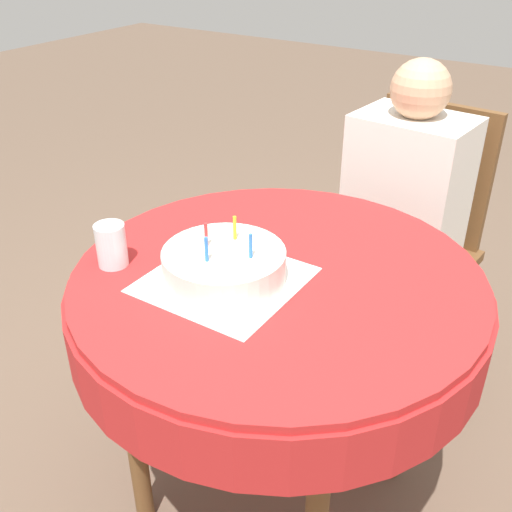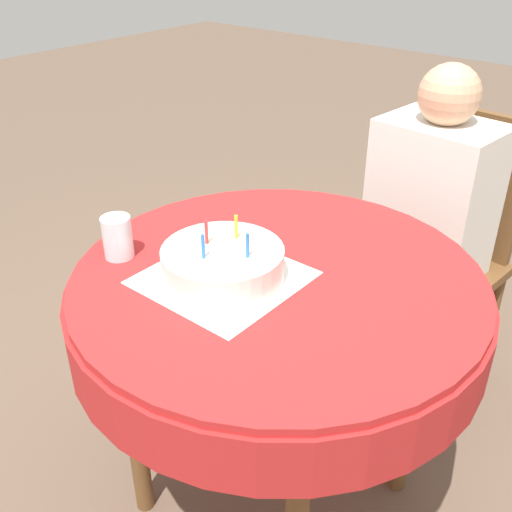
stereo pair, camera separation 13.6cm
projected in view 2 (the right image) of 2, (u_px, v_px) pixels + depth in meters
ground_plane at (273, 494)px, 1.77m from camera, size 12.00×12.00×0.00m
dining_table at (277, 307)px, 1.43m from camera, size 0.98×0.98×0.77m
chair at (436, 244)px, 2.06m from camera, size 0.49×0.49×0.94m
person at (428, 208)px, 1.91m from camera, size 0.38×0.37×1.12m
napkin at (223, 278)px, 1.36m from camera, size 0.33×0.33×0.00m
birthday_cake at (223, 263)px, 1.34m from camera, size 0.28×0.28×0.13m
drinking_glass at (117, 237)px, 1.42m from camera, size 0.07×0.07×0.10m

